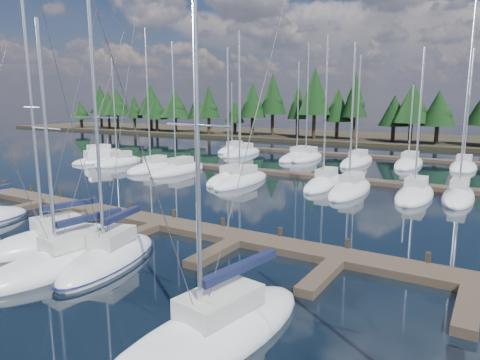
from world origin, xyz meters
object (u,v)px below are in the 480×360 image
Objects in this scene: front_sailboat_2 at (51,241)px; front_sailboat_5 at (212,334)px; main_dock at (158,226)px; motor_yacht_left at (102,159)px; front_sailboat_3 at (66,262)px; front_sailboat_4 at (109,259)px.

front_sailboat_5 is (13.46, -3.32, -0.02)m from front_sailboat_2.
motor_yacht_left is (-26.88, 18.95, 0.24)m from main_dock.
front_sailboat_3 is 2.07m from front_sailboat_4.
front_sailboat_2 is 1.06× the size of front_sailboat_4.
front_sailboat_5 reaches higher than front_sailboat_4.
front_sailboat_3 is at bearing -85.39° from main_dock.
motor_yacht_left is at bearing 143.25° from front_sailboat_5.
main_dock is 32.89m from motor_yacht_left.
front_sailboat_2 is 1.05× the size of front_sailboat_5.
front_sailboat_4 is at bearing -70.40° from main_dock.
main_dock is at bearing 139.54° from front_sailboat_5.
front_sailboat_5 is at bearing -9.83° from front_sailboat_3.
front_sailboat_2 is 13.87m from front_sailboat_5.
front_sailboat_2 is at bearing 177.97° from front_sailboat_4.
front_sailboat_2 is at bearing -45.76° from motor_yacht_left.
front_sailboat_4 is 1.61× the size of motor_yacht_left.
front_sailboat_4 is (1.51, 1.41, 0.01)m from front_sailboat_3.
front_sailboat_4 is 9.08m from front_sailboat_5.
front_sailboat_5 is 46.80m from motor_yacht_left.
motor_yacht_left reaches higher than main_dock.
front_sailboat_5 is at bearing -13.87° from front_sailboat_2.
front_sailboat_3 is at bearing -24.79° from front_sailboat_2.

